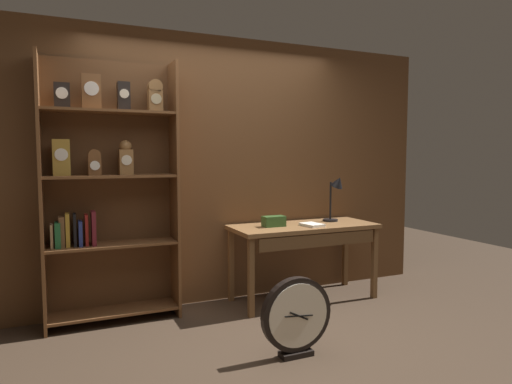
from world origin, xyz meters
TOP-DOWN VIEW (x-y plane):
  - ground_plane at (0.00, 0.00)m, footprint 10.00×10.00m
  - back_wood_panel at (0.00, 1.34)m, footprint 4.80×0.05m
  - bookshelf at (-1.03, 1.15)m, footprint 1.11×0.33m
  - workbench at (0.81, 0.95)m, footprint 1.46×0.60m
  - desk_lamp at (1.22, 1.04)m, footprint 0.22×0.23m
  - toolbox_small at (0.48, 0.99)m, footprint 0.21×0.12m
  - open_repair_manual at (0.83, 0.87)m, footprint 0.19×0.24m
  - round_clock_large at (0.11, -0.13)m, footprint 0.54×0.11m

SIDE VIEW (x-z plane):
  - ground_plane at x=0.00m, z-range 0.00..0.00m
  - round_clock_large at x=0.11m, z-range 0.00..0.58m
  - workbench at x=0.81m, z-range 0.29..1.05m
  - open_repair_manual at x=0.83m, z-range 0.76..0.78m
  - toolbox_small at x=0.48m, z-range 0.76..0.86m
  - desk_lamp at x=1.22m, z-range 0.83..1.32m
  - bookshelf at x=-1.03m, z-range 0.03..2.30m
  - back_wood_panel at x=0.00m, z-range 0.00..2.60m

